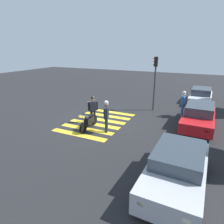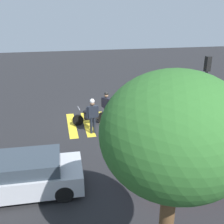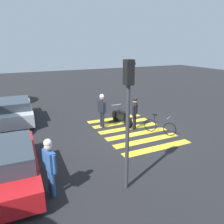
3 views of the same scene
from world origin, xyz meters
name	(u,v)px [view 3 (image 3 of 3)]	position (x,y,z in m)	size (l,w,h in m)	color
ground_plane	(133,131)	(0.00, 0.00, 0.00)	(60.00, 60.00, 0.00)	#232326
police_motorcycle	(122,117)	(1.19, 0.06, 0.46)	(2.04, 0.62, 1.03)	black
leaning_bicycle	(160,127)	(-0.89, -1.08, 0.38)	(1.50, 0.96, 1.00)	black
officer_on_foot	(135,111)	(0.20, -0.21, 1.03)	(0.51, 0.49, 1.78)	black
officer_by_motorcycle	(102,108)	(1.22, 1.27, 1.12)	(0.68, 0.32, 1.90)	#1E232D
pedestrian_bystander	(50,163)	(-3.48, 4.89, 1.09)	(0.67, 0.34, 1.87)	#2D5999
crosswalk_stripes	(133,131)	(0.00, 0.00, 0.00)	(4.95, 3.54, 0.01)	yellow
car_red_convertible	(9,163)	(-2.15, 6.02, 0.65)	(4.62, 1.90, 1.36)	black
car_silver_sedan	(15,111)	(4.30, 5.60, 0.66)	(4.25, 1.96, 1.37)	black
traffic_light_pole	(128,106)	(-4.15, 2.65, 2.74)	(0.25, 0.34, 4.07)	#38383D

